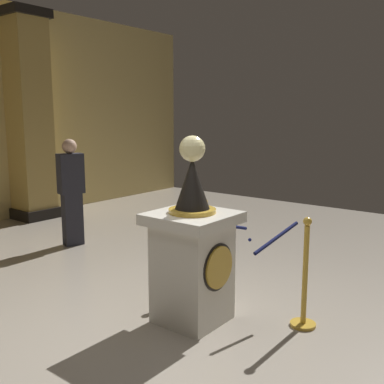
# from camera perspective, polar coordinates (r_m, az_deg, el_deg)

# --- Properties ---
(ground_plane) EXTENTS (12.89, 12.89, 0.00)m
(ground_plane) POSITION_cam_1_polar(r_m,az_deg,el_deg) (4.25, -3.42, -17.67)
(ground_plane) COLOR #9E9384
(pedestal_clock) EXTENTS (0.74, 0.74, 1.78)m
(pedestal_clock) POSITION_cam_1_polar(r_m,az_deg,el_deg) (4.27, 0.05, -7.64)
(pedestal_clock) COLOR silver
(pedestal_clock) RESTS_ON ground_plane
(stanchion_near) EXTENTS (0.24, 0.24, 1.05)m
(stanchion_near) POSITION_cam_1_polar(r_m,az_deg,el_deg) (4.38, 14.10, -11.82)
(stanchion_near) COLOR gold
(stanchion_near) RESTS_ON ground_plane
(stanchion_far) EXTENTS (0.24, 0.24, 1.04)m
(stanchion_far) POSITION_cam_1_polar(r_m,az_deg,el_deg) (5.16, 1.53, -8.21)
(stanchion_far) COLOR gold
(stanchion_far) RESTS_ON ground_plane
(velvet_rope) EXTENTS (0.77, 0.79, 0.22)m
(velvet_rope) POSITION_cam_1_polar(r_m,az_deg,el_deg) (4.62, 7.37, -4.99)
(velvet_rope) COLOR #141947
(column_right) EXTENTS (0.76, 0.76, 3.84)m
(column_right) POSITION_cam_1_polar(r_m,az_deg,el_deg) (8.99, -19.97, 8.86)
(column_right) COLOR black
(column_right) RESTS_ON ground_plane
(bystander_guest) EXTENTS (0.41, 0.31, 1.61)m
(bystander_guest) POSITION_cam_1_polar(r_m,az_deg,el_deg) (6.97, -15.08, 0.28)
(bystander_guest) COLOR #26262D
(bystander_guest) RESTS_ON ground_plane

